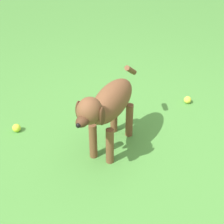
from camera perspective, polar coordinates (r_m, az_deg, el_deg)
The scene contains 4 objects.
ground at distance 2.38m, azimuth 4.15°, elevation -7.85°, with size 14.00×14.00×0.00m, color #478438.
dog at distance 2.21m, azimuth -0.57°, elevation 1.18°, with size 0.27×0.86×0.59m.
tennis_ball_0 at distance 2.70m, azimuth -16.37°, elevation -2.68°, with size 0.07×0.07×0.07m, color #C6E234.
tennis_ball_1 at distance 3.01m, azimuth 13.11°, elevation 2.09°, with size 0.07×0.07×0.07m, color #D1D63F.
Camera 1 is at (-0.39, 1.73, 1.58)m, focal length 52.14 mm.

